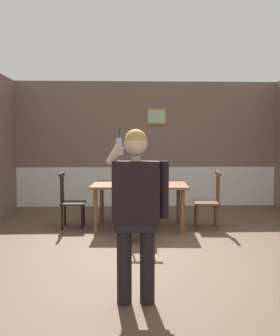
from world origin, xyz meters
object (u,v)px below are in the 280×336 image
chair_near_window (209,201)px  chair_opposite_corner (138,212)px  chair_by_doorway (141,194)px  person_figure (136,204)px  dining_table (140,189)px  chair_at_table_head (71,202)px

chair_near_window → chair_opposite_corner: (-1.25, -0.85, -0.02)m
chair_by_doorway → person_figure: (-0.20, -3.99, 0.48)m
dining_table → chair_opposite_corner: bearing=-93.4°
chair_at_table_head → person_figure: size_ratio=0.59×
person_figure → chair_at_table_head: bearing=-70.7°
chair_by_doorway → chair_at_table_head: 1.51m
chair_by_doorway → chair_at_table_head: bearing=43.9°
dining_table → person_figure: person_figure is taller
chair_by_doorway → person_figure: person_figure is taller
chair_near_window → person_figure: person_figure is taller
chair_by_doorway → person_figure: size_ratio=0.62×
dining_table → person_figure: 3.09m
dining_table → chair_by_doorway: bearing=86.4°
chair_by_doorway → chair_at_table_head: (-1.25, -0.85, -0.01)m
dining_table → chair_by_doorway: chair_by_doorway is taller
chair_by_doorway → person_figure: 4.02m
chair_at_table_head → chair_opposite_corner: chair_at_table_head is taller
chair_by_doorway → chair_opposite_corner: bearing=96.1°
chair_opposite_corner → chair_at_table_head: bearing=143.5°
dining_table → chair_at_table_head: chair_at_table_head is taller
dining_table → chair_at_table_head: (-1.19, 0.07, -0.23)m
chair_at_table_head → chair_opposite_corner: (1.14, -0.98, -0.00)m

